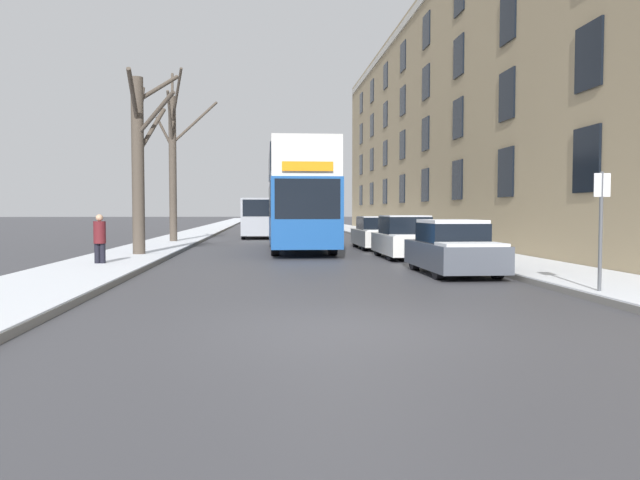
{
  "coord_description": "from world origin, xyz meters",
  "views": [
    {
      "loc": [
        -1.34,
        -8.64,
        1.68
      ],
      "look_at": [
        0.52,
        12.43,
        0.68
      ],
      "focal_mm": 35.0,
      "sensor_mm": 36.0,
      "label": 1
    }
  ],
  "objects_px": {
    "street_sign_post": "(601,226)",
    "bare_tree_left_0": "(140,158)",
    "bare_tree_left_1": "(174,160)",
    "parked_car_2": "(378,234)",
    "double_decker_bus": "(299,193)",
    "parked_car_0": "(453,249)",
    "pedestrian_left_sidewalk": "(100,239)",
    "parked_car_1": "(405,239)",
    "oncoming_van": "(259,217)"
  },
  "relations": [
    {
      "from": "bare_tree_left_0",
      "to": "parked_car_2",
      "type": "bearing_deg",
      "value": 26.74
    },
    {
      "from": "parked_car_0",
      "to": "street_sign_post",
      "type": "relative_size",
      "value": 1.68
    },
    {
      "from": "oncoming_van",
      "to": "parked_car_0",
      "type": "bearing_deg",
      "value": -76.4
    },
    {
      "from": "parked_car_0",
      "to": "parked_car_1",
      "type": "relative_size",
      "value": 0.98
    },
    {
      "from": "pedestrian_left_sidewalk",
      "to": "oncoming_van",
      "type": "bearing_deg",
      "value": 83.07
    },
    {
      "from": "bare_tree_left_1",
      "to": "parked_car_2",
      "type": "xyz_separation_m",
      "value": [
        9.42,
        -4.56,
        -3.54
      ]
    },
    {
      "from": "parked_car_1",
      "to": "parked_car_2",
      "type": "xyz_separation_m",
      "value": [
        0.0,
        5.34,
        -0.03
      ]
    },
    {
      "from": "oncoming_van",
      "to": "pedestrian_left_sidewalk",
      "type": "bearing_deg",
      "value": -102.54
    },
    {
      "from": "pedestrian_left_sidewalk",
      "to": "parked_car_0",
      "type": "bearing_deg",
      "value": -8.26
    },
    {
      "from": "bare_tree_left_1",
      "to": "parked_car_2",
      "type": "bearing_deg",
      "value": -25.81
    },
    {
      "from": "street_sign_post",
      "to": "bare_tree_left_1",
      "type": "bearing_deg",
      "value": 117.99
    },
    {
      "from": "pedestrian_left_sidewalk",
      "to": "street_sign_post",
      "type": "relative_size",
      "value": 0.65
    },
    {
      "from": "bare_tree_left_0",
      "to": "parked_car_0",
      "type": "height_order",
      "value": "bare_tree_left_0"
    },
    {
      "from": "oncoming_van",
      "to": "pedestrian_left_sidewalk",
      "type": "distance_m",
      "value": 20.06
    },
    {
      "from": "bare_tree_left_0",
      "to": "pedestrian_left_sidewalk",
      "type": "xyz_separation_m",
      "value": [
        -0.4,
        -3.88,
        -2.66
      ]
    },
    {
      "from": "bare_tree_left_1",
      "to": "pedestrian_left_sidewalk",
      "type": "distance_m",
      "value": 13.53
    },
    {
      "from": "oncoming_van",
      "to": "parked_car_2",
      "type": "bearing_deg",
      "value": -64.27
    },
    {
      "from": "oncoming_van",
      "to": "street_sign_post",
      "type": "relative_size",
      "value": 2.05
    },
    {
      "from": "parked_car_1",
      "to": "pedestrian_left_sidewalk",
      "type": "height_order",
      "value": "pedestrian_left_sidewalk"
    },
    {
      "from": "double_decker_bus",
      "to": "parked_car_1",
      "type": "height_order",
      "value": "double_decker_bus"
    },
    {
      "from": "bare_tree_left_1",
      "to": "oncoming_van",
      "type": "bearing_deg",
      "value": 57.55
    },
    {
      "from": "bare_tree_left_0",
      "to": "bare_tree_left_1",
      "type": "bearing_deg",
      "value": 90.97
    },
    {
      "from": "bare_tree_left_0",
      "to": "street_sign_post",
      "type": "height_order",
      "value": "bare_tree_left_0"
    },
    {
      "from": "bare_tree_left_0",
      "to": "parked_car_1",
      "type": "xyz_separation_m",
      "value": [
        9.27,
        -0.67,
        -2.83
      ]
    },
    {
      "from": "bare_tree_left_1",
      "to": "double_decker_bus",
      "type": "height_order",
      "value": "bare_tree_left_1"
    },
    {
      "from": "street_sign_post",
      "to": "bare_tree_left_0",
      "type": "bearing_deg",
      "value": 133.85
    },
    {
      "from": "parked_car_0",
      "to": "oncoming_van",
      "type": "distance_m",
      "value": 22.6
    },
    {
      "from": "parked_car_2",
      "to": "street_sign_post",
      "type": "distance_m",
      "value": 15.81
    },
    {
      "from": "bare_tree_left_0",
      "to": "parked_car_0",
      "type": "bearing_deg",
      "value": -34.08
    },
    {
      "from": "parked_car_1",
      "to": "street_sign_post",
      "type": "xyz_separation_m",
      "value": [
        1.36,
        -10.39,
        0.7
      ]
    },
    {
      "from": "bare_tree_left_0",
      "to": "double_decker_bus",
      "type": "distance_m",
      "value": 7.06
    },
    {
      "from": "bare_tree_left_0",
      "to": "oncoming_van",
      "type": "relative_size",
      "value": 1.36
    },
    {
      "from": "bare_tree_left_0",
      "to": "bare_tree_left_1",
      "type": "xyz_separation_m",
      "value": [
        -0.16,
        9.23,
        0.68
      ]
    },
    {
      "from": "parked_car_1",
      "to": "street_sign_post",
      "type": "relative_size",
      "value": 1.71
    },
    {
      "from": "bare_tree_left_1",
      "to": "parked_car_1",
      "type": "height_order",
      "value": "bare_tree_left_1"
    },
    {
      "from": "parked_car_1",
      "to": "pedestrian_left_sidewalk",
      "type": "bearing_deg",
      "value": -161.63
    },
    {
      "from": "parked_car_0",
      "to": "bare_tree_left_1",
      "type": "bearing_deg",
      "value": 121.31
    },
    {
      "from": "parked_car_2",
      "to": "double_decker_bus",
      "type": "bearing_deg",
      "value": -167.43
    },
    {
      "from": "bare_tree_left_1",
      "to": "parked_car_0",
      "type": "height_order",
      "value": "bare_tree_left_1"
    },
    {
      "from": "bare_tree_left_1",
      "to": "street_sign_post",
      "type": "distance_m",
      "value": 23.15
    },
    {
      "from": "parked_car_2",
      "to": "bare_tree_left_1",
      "type": "bearing_deg",
      "value": 154.19
    },
    {
      "from": "pedestrian_left_sidewalk",
      "to": "street_sign_post",
      "type": "height_order",
      "value": "street_sign_post"
    },
    {
      "from": "parked_car_0",
      "to": "pedestrian_left_sidewalk",
      "type": "bearing_deg",
      "value": 166.13
    },
    {
      "from": "double_decker_bus",
      "to": "parked_car_0",
      "type": "relative_size",
      "value": 2.52
    },
    {
      "from": "parked_car_0",
      "to": "parked_car_2",
      "type": "distance_m",
      "value": 10.94
    },
    {
      "from": "double_decker_bus",
      "to": "street_sign_post",
      "type": "xyz_separation_m",
      "value": [
        4.85,
        -14.95,
        -1.04
      ]
    },
    {
      "from": "bare_tree_left_0",
      "to": "bare_tree_left_1",
      "type": "distance_m",
      "value": 9.25
    },
    {
      "from": "bare_tree_left_0",
      "to": "parked_car_0",
      "type": "relative_size",
      "value": 1.66
    },
    {
      "from": "parked_car_2",
      "to": "street_sign_post",
      "type": "relative_size",
      "value": 1.78
    },
    {
      "from": "parked_car_0",
      "to": "oncoming_van",
      "type": "height_order",
      "value": "oncoming_van"
    }
  ]
}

